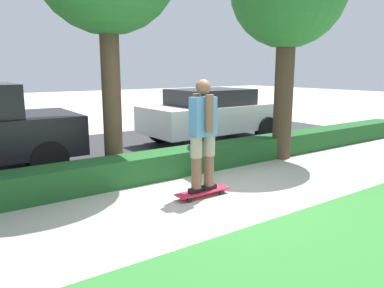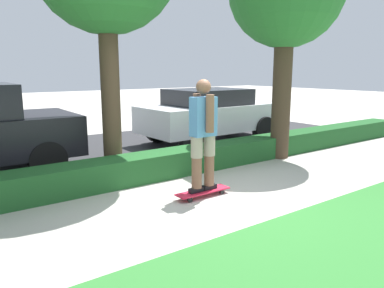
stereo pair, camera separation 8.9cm
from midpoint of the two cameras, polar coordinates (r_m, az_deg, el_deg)
ground_plane at (r=5.73m, az=3.30°, el=-8.59°), size 60.00×60.00×0.00m
street_asphalt at (r=9.24m, az=-13.39°, el=-1.16°), size 15.74×5.00×0.01m
hedge_row at (r=6.92m, az=-5.09°, el=-3.11°), size 15.74×0.60×0.46m
skateboard at (r=5.87m, az=1.23°, el=-7.28°), size 0.91×0.24×0.10m
skater_person at (r=5.64m, az=1.27°, el=1.74°), size 0.50×0.44×1.71m
parked_car_middle at (r=10.12m, az=2.57°, el=4.63°), size 3.94×1.86×1.44m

